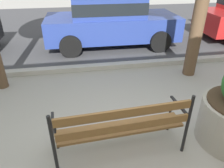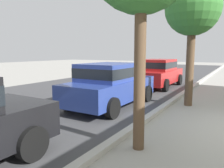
# 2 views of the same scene
# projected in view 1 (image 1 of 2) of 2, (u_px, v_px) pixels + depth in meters

# --- Properties ---
(ground_plane) EXTENTS (80.00, 80.00, 0.00)m
(ground_plane) POSITION_uv_depth(u_px,v_px,m) (132.00, 154.00, 3.08)
(ground_plane) COLOR #9E9B93
(street_surface) EXTENTS (60.00, 9.00, 0.01)m
(street_surface) POSITION_uv_depth(u_px,v_px,m) (90.00, 25.00, 9.50)
(street_surface) COLOR #424244
(street_surface) RESTS_ON ground
(curb_stone) EXTENTS (60.00, 0.20, 0.12)m
(curb_stone) POSITION_uv_depth(u_px,v_px,m) (104.00, 66.00, 5.53)
(curb_stone) COLOR #B2AFA8
(curb_stone) RESTS_ON ground
(park_bench) EXTENTS (1.83, 0.64, 0.95)m
(park_bench) POSITION_uv_depth(u_px,v_px,m) (122.00, 124.00, 2.83)
(park_bench) COLOR brown
(park_bench) RESTS_ON ground
(parked_car_blue) EXTENTS (4.12, 1.96, 1.56)m
(parked_car_blue) POSITION_uv_depth(u_px,v_px,m) (110.00, 19.00, 6.75)
(parked_car_blue) COLOR navy
(parked_car_blue) RESTS_ON ground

